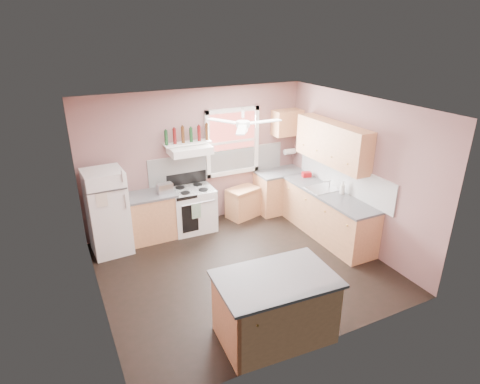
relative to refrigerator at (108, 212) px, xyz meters
name	(u,v)px	position (x,y,z in m)	size (l,w,h in m)	color
floor	(243,268)	(1.86, -1.54, -0.77)	(4.50, 4.50, 0.00)	black
ceiling	(243,107)	(1.86, -1.54, 1.93)	(4.50, 4.50, 0.00)	white
wall_back	(197,158)	(1.86, 0.49, 0.58)	(4.50, 0.05, 2.70)	#835D5A
wall_right	(357,172)	(4.13, -1.54, 0.58)	(0.05, 4.00, 2.70)	#835D5A
wall_left	(89,223)	(-0.42, -1.54, 0.58)	(0.05, 4.00, 2.70)	#835D5A
backsplash_back	(219,164)	(2.31, 0.45, 0.41)	(2.90, 0.03, 0.55)	white
backsplash_right	(343,176)	(4.09, -1.24, 0.41)	(0.03, 2.60, 0.55)	white
window_view	(232,142)	(2.61, 0.44, 0.83)	(1.00, 0.02, 1.20)	maroon
window_frame	(233,142)	(2.61, 0.42, 0.83)	(1.16, 0.07, 1.36)	white
refrigerator	(108,212)	(0.00, 0.00, 0.00)	(0.65, 0.63, 1.53)	white
base_cabinet_left	(152,217)	(0.80, 0.16, -0.34)	(0.90, 0.60, 0.86)	#B07449
counter_left	(150,195)	(0.80, 0.16, 0.11)	(0.92, 0.62, 0.04)	#4F5052
toaster	(165,188)	(1.07, 0.10, 0.22)	(0.28, 0.16, 0.18)	silver
stove	(193,209)	(1.60, 0.15, -0.34)	(0.82, 0.64, 0.86)	white
range_hood	(190,150)	(1.63, 0.21, 0.85)	(0.78, 0.50, 0.14)	white
bottle_shelf	(187,143)	(1.63, 0.33, 0.95)	(0.90, 0.26, 0.03)	white
cart	(243,203)	(2.74, 0.21, -0.45)	(0.64, 0.43, 0.64)	#B07449
base_cabinet_corner	(280,192)	(3.61, 0.16, -0.34)	(1.00, 0.60, 0.86)	#B07449
base_cabinet_right	(327,215)	(3.81, -1.24, -0.34)	(0.60, 2.20, 0.86)	#B07449
counter_corner	(280,172)	(3.61, 0.16, 0.11)	(1.02, 0.62, 0.04)	#4F5052
counter_right	(329,193)	(3.80, -1.24, 0.11)	(0.62, 2.22, 0.04)	#4F5052
sink	(322,189)	(3.80, -1.04, 0.13)	(0.55, 0.45, 0.03)	silver
faucet	(329,184)	(3.96, -1.04, 0.20)	(0.03, 0.03, 0.14)	silver
upper_cabinet_right	(332,143)	(3.94, -1.04, 1.01)	(0.33, 1.80, 0.76)	#B07449
upper_cabinet_corner	(287,123)	(3.81, 0.29, 1.13)	(0.60, 0.33, 0.52)	#B07449
paper_towel	(290,152)	(3.93, 0.32, 0.48)	(0.12, 0.12, 0.26)	white
island	(275,308)	(1.52, -3.14, -0.34)	(1.40, 0.88, 0.86)	#B07449
island_top	(276,279)	(1.52, -3.14, 0.11)	(1.48, 0.97, 0.04)	#4F5052
ceiling_fan_hub	(243,124)	(1.86, -1.54, 1.68)	(0.20, 0.20, 0.08)	white
soap_bottle	(343,188)	(3.97, -1.40, 0.26)	(0.10, 0.10, 0.25)	silver
red_caddy	(307,174)	(3.91, -0.36, 0.18)	(0.18, 0.12, 0.10)	#AC0E14
wine_bottles	(187,135)	(1.64, 0.33, 1.11)	(0.86, 0.06, 0.31)	#143819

